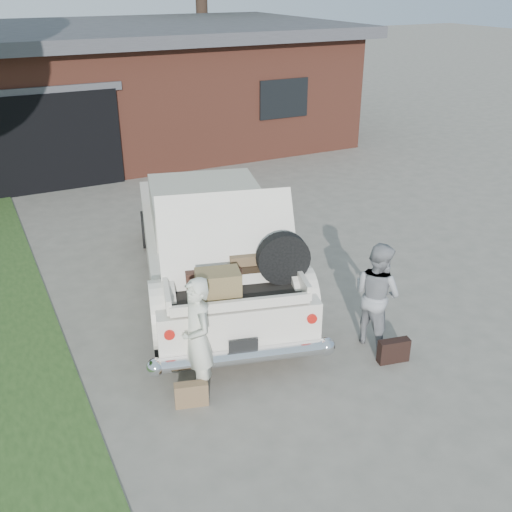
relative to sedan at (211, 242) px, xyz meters
name	(u,v)px	position (x,y,z in m)	size (l,w,h in m)	color
ground	(276,347)	(0.09, -1.96, -0.78)	(90.00, 90.00, 0.00)	gray
house	(116,86)	(1.07, 9.51, 0.89)	(12.80, 7.80, 3.30)	brown
sedan	(211,242)	(0.00, 0.00, 0.00)	(3.30, 5.64, 2.06)	white
woman_left	(197,339)	(-1.18, -2.39, -0.03)	(0.55, 0.36, 1.51)	silver
woman_right	(377,294)	(1.34, -2.41, -0.05)	(0.71, 0.55, 1.45)	gray
suitcase_left	(191,394)	(-1.34, -2.56, -0.63)	(0.39, 0.12, 0.30)	brown
suitcase_right	(394,351)	(1.29, -2.91, -0.62)	(0.41, 0.13, 0.32)	black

